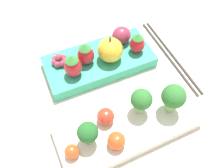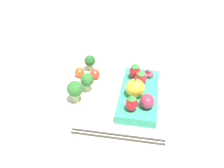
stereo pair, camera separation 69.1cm
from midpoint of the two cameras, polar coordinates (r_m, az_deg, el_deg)
name	(u,v)px [view 1 (the left image)]	position (r m, az deg, el deg)	size (l,w,h in m)	color
ground_plane	(108,96)	(0.46, -35.21, -32.98)	(4.00, 4.00, 0.00)	beige
bento_box_savoury	(127,126)	(0.45, -35.30, -42.07)	(0.23, 0.10, 0.02)	silver
bento_box_fruit	(99,62)	(0.46, -34.74, -23.77)	(0.21, 0.10, 0.02)	#33A87F
broccoli_floret_0	(88,133)	(0.45, -48.81, -41.96)	(0.03, 0.03, 0.05)	#93B770
broccoli_floret_1	(173,97)	(0.37, -26.33, -42.34)	(0.04, 0.04, 0.06)	#93B770
broccoli_floret_2	(141,100)	(0.40, -34.57, -40.24)	(0.03, 0.03, 0.05)	#93B770
cherry_tomato_0	(72,152)	(0.48, -50.85, -42.80)	(0.02, 0.02, 0.02)	#DB4C1E
cherry_tomato_1	(106,116)	(0.44, -41.78, -39.59)	(0.03, 0.03, 0.03)	red
cherry_tomato_2	(116,141)	(0.44, -42.36, -45.22)	(0.03, 0.03, 0.03)	#DB4C1E
apple	(110,50)	(0.42, -34.58, -23.45)	(0.05, 0.05, 0.06)	gold
strawberry_0	(86,54)	(0.45, -40.05, -23.15)	(0.03, 0.03, 0.05)	red
strawberry_1	(137,43)	(0.40, -26.95, -22.36)	(0.03, 0.03, 0.04)	red
strawberry_2	(73,66)	(0.46, -43.78, -25.73)	(0.03, 0.03, 0.05)	red
plum	(121,35)	(0.42, -29.52, -18.53)	(0.04, 0.04, 0.03)	#892D47
grape_cluster	(59,60)	(0.49, -44.02, -22.36)	(0.03, 0.03, 0.02)	#93384C
chopsticks_pair	(170,55)	(0.42, -14.86, -24.17)	(0.02, 0.21, 0.01)	#332D28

